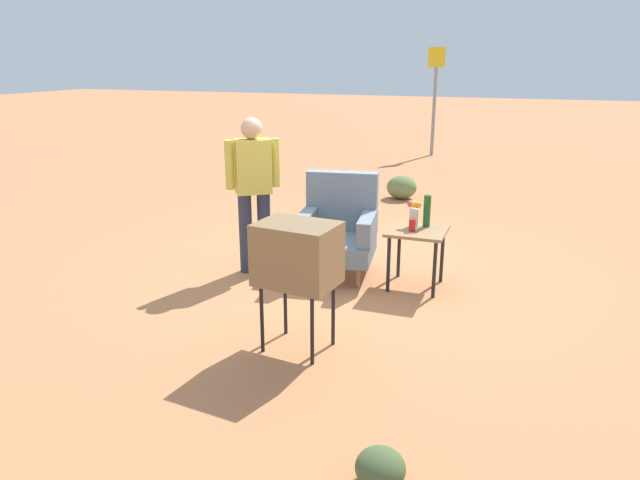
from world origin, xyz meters
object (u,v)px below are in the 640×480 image
object	(u,v)px
tv_on_stand	(297,255)
flower_vase	(414,212)
person_standing	(253,186)
bottle_wine_green	(427,211)
soda_can_red	(412,225)
armchair	(338,228)
road_sign	(435,95)
side_table	(417,238)

from	to	relation	value
tv_on_stand	flower_vase	bearing A→B (deg)	72.54
person_standing	bottle_wine_green	bearing A→B (deg)	8.74
bottle_wine_green	soda_can_red	bearing A→B (deg)	-115.76
armchair	road_sign	xyz separation A→B (m)	(-0.49, 8.34, 0.88)
bottle_wine_green	person_standing	bearing A→B (deg)	-171.26
armchair	road_sign	bearing A→B (deg)	93.33
side_table	tv_on_stand	world-z (taller)	tv_on_stand
armchair	flower_vase	size ratio (longest dim) A/B	4.00
side_table	flower_vase	xyz separation A→B (m)	(-0.06, 0.09, 0.23)
bottle_wine_green	side_table	bearing A→B (deg)	-113.45
side_table	bottle_wine_green	size ratio (longest dim) A/B	1.87
road_sign	flower_vase	world-z (taller)	road_sign
side_table	soda_can_red	distance (m)	0.17
tv_on_stand	flower_vase	size ratio (longest dim) A/B	3.89
person_standing	road_sign	distance (m)	8.60
road_sign	person_standing	bearing A→B (deg)	-92.48
person_standing	side_table	bearing A→B (deg)	4.49
person_standing	flower_vase	xyz separation A→B (m)	(1.65, 0.22, -0.19)
armchair	road_sign	size ratio (longest dim) A/B	0.43
armchair	soda_can_red	size ratio (longest dim) A/B	8.69
armchair	flower_vase	xyz separation A→B (m)	(0.79, -0.01, 0.25)
tv_on_stand	soda_can_red	world-z (taller)	tv_on_stand
armchair	soda_can_red	bearing A→B (deg)	-11.88
armchair	side_table	xyz separation A→B (m)	(0.85, -0.10, 0.01)
armchair	tv_on_stand	size ratio (longest dim) A/B	1.03
person_standing	soda_can_red	xyz separation A→B (m)	(1.67, 0.07, -0.28)
soda_can_red	side_table	bearing A→B (deg)	59.81
person_standing	road_sign	size ratio (longest dim) A/B	0.67
person_standing	flower_vase	size ratio (longest dim) A/B	6.19
tv_on_stand	bottle_wine_green	size ratio (longest dim) A/B	3.22
armchair	soda_can_red	distance (m)	0.85
tv_on_stand	soda_can_red	xyz separation A→B (m)	(0.56, 1.56, -0.12)
armchair	person_standing	size ratio (longest dim) A/B	0.65
side_table	soda_can_red	size ratio (longest dim) A/B	4.91
person_standing	bottle_wine_green	xyz separation A→B (m)	(1.77, 0.27, -0.18)
tv_on_stand	flower_vase	distance (m)	1.80
tv_on_stand	person_standing	bearing A→B (deg)	126.64
tv_on_stand	road_sign	world-z (taller)	road_sign
tv_on_stand	person_standing	xyz separation A→B (m)	(-1.11, 1.49, 0.16)
side_table	soda_can_red	xyz separation A→B (m)	(-0.04, -0.07, 0.15)
armchair	person_standing	distance (m)	0.99
side_table	person_standing	distance (m)	1.77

